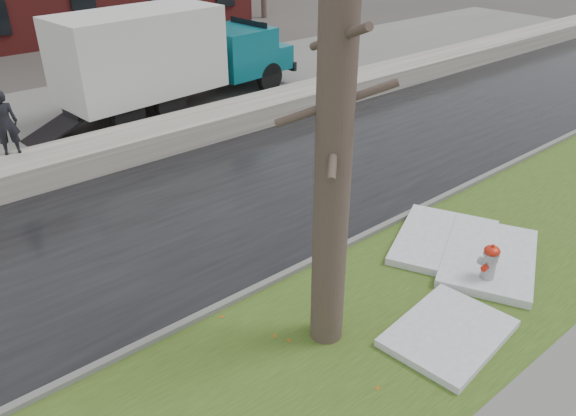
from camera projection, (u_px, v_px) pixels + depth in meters
ground at (365, 276)px, 11.47m from camera, size 120.00×120.00×0.00m
verge at (413, 305)px, 10.62m from camera, size 60.00×4.50×0.04m
road at (237, 197)px, 14.48m from camera, size 60.00×7.00×0.03m
parking_lot at (100, 113)px, 20.19m from camera, size 60.00×9.00×0.03m
curb at (331, 253)px, 12.10m from camera, size 60.00×0.15×0.14m
snowbank at (157, 138)px, 17.13m from camera, size 60.00×1.60×0.75m
fire_hydrant at (489, 264)px, 10.91m from camera, size 0.45×0.39×0.94m
tree at (334, 148)px, 8.18m from camera, size 1.39×1.52×7.02m
box_truck at (168, 56)px, 19.88m from camera, size 10.83×3.36×3.58m
worker at (5, 123)px, 14.71m from camera, size 0.71×0.55×1.75m
snow_patch_near at (445, 242)px, 12.40m from camera, size 3.21×2.94×0.16m
snow_patch_far at (449, 333)px, 9.80m from camera, size 2.37×1.84×0.14m
snow_patch_side at (489, 257)px, 11.84m from camera, size 3.31×2.88×0.18m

